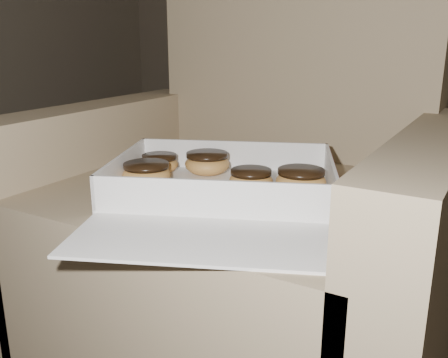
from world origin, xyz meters
TOP-DOWN VIEW (x-y plane):
  - armchair at (-0.04, 0.23)m, footprint 0.90×0.76m
  - bakery_box at (-0.00, 0.06)m, footprint 0.58×0.62m
  - donut_a at (0.12, 0.15)m, footprint 0.10×0.10m
  - donut_b at (-0.17, 0.04)m, footprint 0.10×0.10m
  - donut_c at (0.03, 0.12)m, footprint 0.09×0.09m
  - donut_d at (-0.21, 0.13)m, footprint 0.08×0.08m
  - donut_e at (-0.11, 0.18)m, footprint 0.10×0.10m
  - crumb_a at (0.10, 0.13)m, footprint 0.01×0.01m
  - crumb_b at (-0.02, -0.02)m, footprint 0.01×0.01m
  - crumb_c at (0.09, 0.08)m, footprint 0.01×0.01m
  - crumb_d at (0.02, 0.06)m, footprint 0.01×0.01m
  - crumb_e at (0.01, 0.01)m, footprint 0.01×0.01m

SIDE VIEW (x-z plane):
  - armchair at x=-0.04m, z-range -0.17..0.77m
  - crumb_a at x=0.10m, z-range 0.43..0.43m
  - crumb_b at x=-0.02m, z-range 0.43..0.43m
  - crumb_c at x=0.09m, z-range 0.43..0.43m
  - crumb_d at x=0.02m, z-range 0.43..0.43m
  - crumb_e at x=0.01m, z-range 0.43..0.43m
  - bakery_box at x=0.00m, z-range 0.40..0.47m
  - donut_d at x=-0.21m, z-range 0.43..0.47m
  - donut_c at x=0.03m, z-range 0.43..0.47m
  - donut_a at x=0.12m, z-range 0.43..0.48m
  - donut_b at x=-0.17m, z-range 0.43..0.48m
  - donut_e at x=-0.11m, z-range 0.43..0.48m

